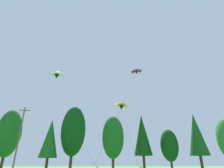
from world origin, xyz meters
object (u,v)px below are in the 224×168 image
at_px(parafoil_kite_high_white, 57,75).
at_px(utility_pole, 19,137).
at_px(parafoil_kite_mid_orange, 122,106).
at_px(parafoil_kite_far_magenta, 136,71).

bearing_deg(parafoil_kite_high_white, utility_pole, 163.58).
xyz_separation_m(parafoil_kite_high_white, parafoil_kite_mid_orange, (13.55, -0.14, -6.51)).
xyz_separation_m(utility_pole, parafoil_kite_mid_orange, (19.32, -1.84, 6.02)).
height_order(parafoil_kite_high_white, parafoil_kite_far_magenta, parafoil_kite_high_white).
bearing_deg(parafoil_kite_high_white, parafoil_kite_mid_orange, -0.59).
bearing_deg(parafoil_kite_mid_orange, utility_pole, 174.56).
bearing_deg(utility_pole, parafoil_kite_mid_orange, -5.44).
bearing_deg(parafoil_kite_far_magenta, utility_pole, 167.88).
relative_size(utility_pole, parafoil_kite_high_white, 0.68).
relative_size(parafoil_kite_high_white, parafoil_kite_mid_orange, 1.51).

